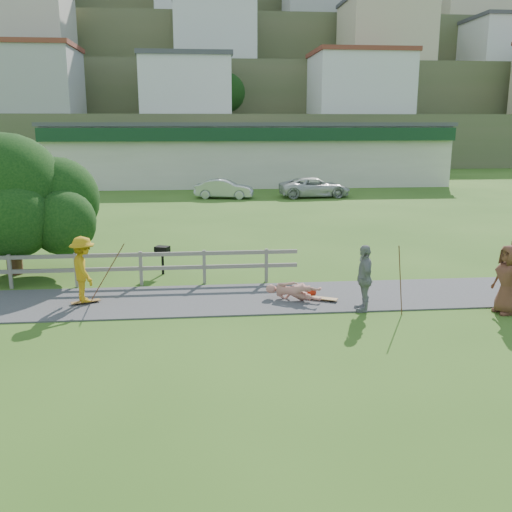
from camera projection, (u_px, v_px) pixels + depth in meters
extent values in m
plane|color=#315A19|center=(206.00, 317.00, 15.15)|extent=(260.00, 260.00, 0.00)
cube|color=#3C3C3E|center=(205.00, 300.00, 16.60)|extent=(34.00, 3.00, 0.04)
cube|color=#636057|center=(10.00, 272.00, 17.65)|extent=(0.10, 0.10, 1.10)
cube|color=#636057|center=(76.00, 270.00, 17.84)|extent=(0.10, 0.10, 1.10)
cube|color=#636057|center=(141.00, 269.00, 18.03)|extent=(0.10, 0.10, 1.10)
cube|color=#636057|center=(204.00, 267.00, 18.22)|extent=(0.10, 0.10, 1.10)
cube|color=#636057|center=(266.00, 266.00, 18.41)|extent=(0.10, 0.10, 1.10)
cube|color=#636057|center=(59.00, 256.00, 17.69)|extent=(15.00, 0.08, 0.12)
cube|color=#636057|center=(60.00, 270.00, 17.79)|extent=(15.00, 0.08, 0.12)
cube|color=beige|center=(247.00, 155.00, 48.90)|extent=(32.00, 10.00, 4.80)
cube|color=#14381F|center=(253.00, 134.00, 43.45)|extent=(32.00, 0.60, 1.00)
cube|color=#48484C|center=(247.00, 124.00, 48.32)|extent=(32.50, 10.50, 0.30)
cube|color=#506038|center=(200.00, 141.00, 67.77)|extent=(220.00, 14.00, 6.00)
cube|color=beige|center=(198.00, 84.00, 66.29)|extent=(10.00, 9.00, 7.00)
cube|color=#48484C|center=(198.00, 50.00, 65.43)|extent=(10.40, 9.40, 0.50)
cube|color=#506038|center=(199.00, 112.00, 79.57)|extent=(220.00, 14.00, 13.00)
cube|color=beige|center=(197.00, 36.00, 77.29)|extent=(10.00, 9.00, 7.00)
cube|color=#48484C|center=(197.00, 7.00, 76.44)|extent=(10.40, 9.40, 0.50)
cube|color=#506038|center=(198.00, 88.00, 91.26)|extent=(220.00, 14.00, 21.00)
cube|color=#506038|center=(198.00, 66.00, 102.83)|extent=(220.00, 14.00, 30.00)
cube|color=#506038|center=(197.00, 47.00, 115.26)|extent=(220.00, 14.00, 40.00)
imported|color=#B98711|center=(84.00, 273.00, 16.02)|extent=(1.14, 1.39, 1.87)
imported|color=tan|center=(293.00, 291.00, 16.46)|extent=(1.10, 1.62, 0.59)
imported|color=gray|center=(364.00, 278.00, 15.50)|extent=(0.54, 1.12, 1.85)
imported|color=brown|center=(507.00, 279.00, 15.28)|extent=(0.73, 1.00, 1.89)
imported|color=#A9AEB1|center=(224.00, 189.00, 38.99)|extent=(4.15, 2.10, 1.30)
imported|color=silver|center=(315.00, 187.00, 39.62)|extent=(5.01, 2.49, 1.36)
sphere|color=#A31F09|center=(311.00, 292.00, 16.89)|extent=(0.30, 0.30, 0.30)
cylinder|color=brown|center=(107.00, 267.00, 16.45)|extent=(0.03, 0.03, 1.96)
cylinder|color=brown|center=(400.00, 280.00, 15.14)|extent=(0.03, 0.03, 1.92)
cylinder|color=brown|center=(506.00, 277.00, 15.35)|extent=(0.03, 0.03, 1.99)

